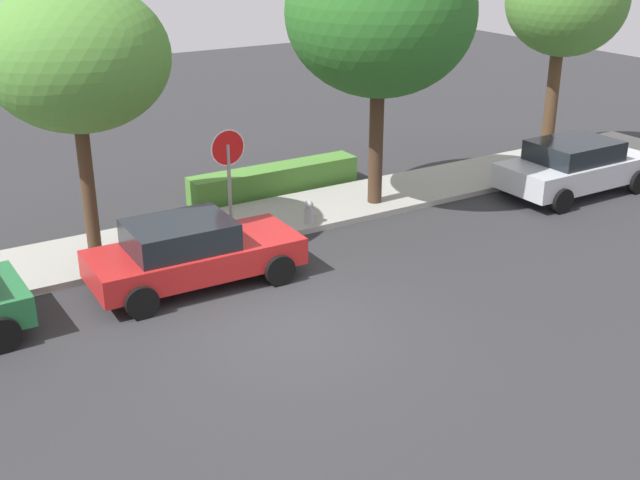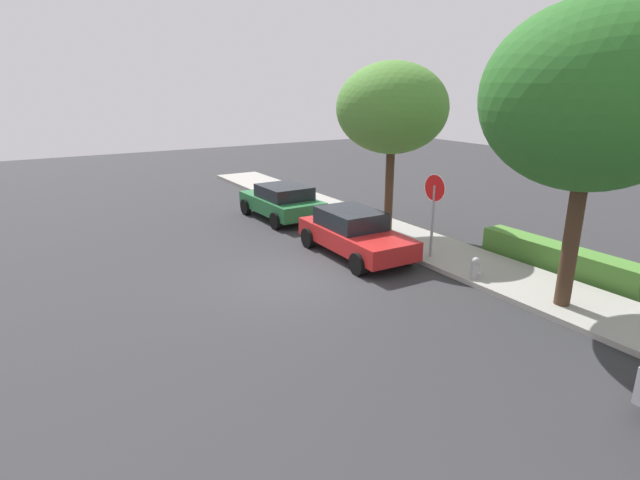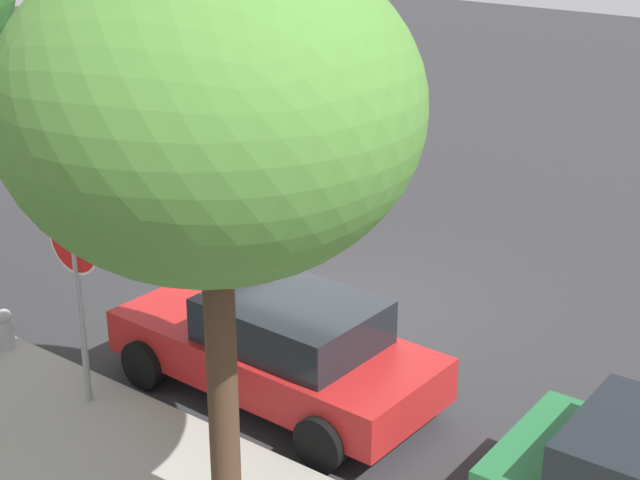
# 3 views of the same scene
# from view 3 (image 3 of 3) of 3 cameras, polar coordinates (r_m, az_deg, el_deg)

# --- Properties ---
(ground_plane) EXTENTS (60.00, 60.00, 0.00)m
(ground_plane) POSITION_cam_3_polar(r_m,az_deg,el_deg) (14.63, 1.85, -4.07)
(ground_plane) COLOR #2D2D30
(sidewalk_curb) EXTENTS (32.00, 2.39, 0.14)m
(sidewalk_curb) POSITION_cam_3_polar(r_m,az_deg,el_deg) (11.45, -12.98, -12.18)
(sidewalk_curb) COLOR #9E9B93
(sidewalk_curb) RESTS_ON ground_plane
(stop_sign) EXTENTS (0.81, 0.08, 2.62)m
(stop_sign) POSITION_cam_3_polar(r_m,az_deg,el_deg) (11.64, -13.96, -1.90)
(stop_sign) COLOR gray
(stop_sign) RESTS_ON ground_plane
(parked_car_red) EXTENTS (4.24, 2.03, 1.39)m
(parked_car_red) POSITION_cam_3_polar(r_m,az_deg,el_deg) (12.06, -2.40, -6.18)
(parked_car_red) COLOR red
(parked_car_red) RESTS_ON ground_plane
(street_tree_near_corner) EXTENTS (3.68, 3.68, 5.82)m
(street_tree_near_corner) POSITION_cam_3_polar(r_m,az_deg,el_deg) (8.42, -6.34, 7.59)
(street_tree_near_corner) COLOR #422D1E
(street_tree_near_corner) RESTS_ON ground_plane
(fire_hydrant) EXTENTS (0.30, 0.22, 0.72)m
(fire_hydrant) POSITION_cam_3_polar(r_m,az_deg,el_deg) (13.79, -17.82, -5.19)
(fire_hydrant) COLOR #A5A5A8
(fire_hydrant) RESTS_ON ground_plane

